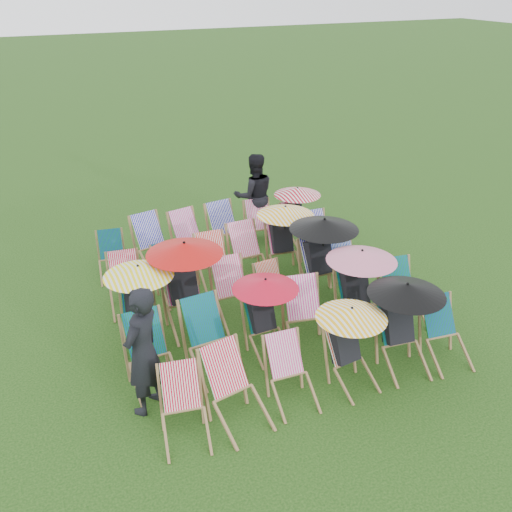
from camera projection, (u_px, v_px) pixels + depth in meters
name	position (u px, v px, depth m)	size (l,w,h in m)	color
ground	(257.00, 314.00, 9.81)	(100.00, 100.00, 0.00)	black
deckchair_0	(184.00, 409.00, 7.04)	(0.72, 0.91, 0.89)	olive
deckchair_1	(236.00, 390.00, 7.28)	(0.82, 1.02, 1.00)	olive
deckchair_2	(291.00, 374.00, 7.66)	(0.62, 0.84, 0.88)	olive
deckchair_3	(351.00, 346.00, 7.92)	(0.99, 1.06, 1.18)	olive
deckchair_4	(404.00, 325.00, 8.24)	(1.12, 1.18, 1.33)	olive
deckchair_5	(446.00, 334.00, 8.47)	(0.70, 0.91, 0.92)	olive
deckchair_6	(151.00, 355.00, 7.94)	(0.69, 0.94, 0.99)	olive
deckchair_7	(211.00, 340.00, 8.24)	(0.76, 1.00, 1.03)	olive
deckchair_8	(266.00, 315.00, 8.61)	(1.01, 1.06, 1.20)	olive
deckchair_9	(307.00, 317.00, 8.80)	(0.83, 1.03, 1.01)	olive
deckchair_10	(360.00, 289.00, 9.16)	(1.13, 1.19, 1.34)	olive
deckchair_11	(403.00, 295.00, 9.42)	(0.78, 0.99, 0.99)	olive
deckchair_12	(139.00, 304.00, 8.81)	(1.08, 1.16, 1.28)	olive
deckchair_13	(186.00, 285.00, 9.16)	(1.23, 1.28, 1.46)	olive
deckchair_14	(235.00, 293.00, 9.46)	(0.66, 0.92, 0.99)	olive
deckchair_15	(276.00, 290.00, 9.73)	(0.61, 0.80, 0.82)	olive
deckchair_16	(323.00, 257.00, 10.05)	(1.21, 1.26, 1.44)	olive
deckchair_17	(348.00, 266.00, 10.40)	(0.62, 0.85, 0.91)	olive
deckchair_18	(126.00, 284.00, 9.79)	(0.72, 0.92, 0.93)	olive
deckchair_19	(174.00, 274.00, 10.14)	(0.67, 0.89, 0.92)	olive
deckchair_20	(216.00, 264.00, 10.45)	(0.68, 0.91, 0.95)	olive
deckchair_21	(250.00, 254.00, 10.76)	(0.69, 0.95, 1.01)	olive
deckchair_22	(284.00, 238.00, 10.95)	(1.09, 1.16, 1.29)	olive
deckchair_23	(320.00, 241.00, 11.24)	(0.70, 0.95, 1.01)	olive
deckchair_24	(112.00, 257.00, 10.84)	(0.66, 0.84, 0.83)	olive
deckchair_25	(155.00, 243.00, 11.15)	(0.84, 1.04, 1.01)	olive
deckchair_26	(192.00, 238.00, 11.40)	(0.82, 1.01, 0.98)	olive
deckchair_27	(228.00, 231.00, 11.68)	(0.78, 1.01, 1.02)	olive
deckchair_28	(261.00, 227.00, 11.95)	(0.74, 0.94, 0.94)	olive
deckchair_29	(298.00, 214.00, 12.18)	(0.99, 1.07, 1.18)	olive
person_left	(143.00, 351.00, 7.32)	(0.67, 0.44, 1.84)	black
person_rear	(254.00, 196.00, 12.29)	(0.91, 0.71, 1.86)	black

